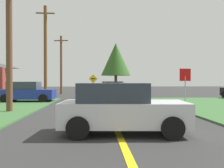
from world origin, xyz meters
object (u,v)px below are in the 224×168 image
object	(u,v)px
parked_car_near_building	(27,92)
utility_pole_far	(61,64)
car_behind_on_main_road	(121,108)
car_approaching_junction	(110,88)
direction_sign	(93,83)
utility_pole_mid	(45,51)
stop_sign	(185,79)
utility_pole_near	(9,44)
oak_tree_left	(116,59)

from	to	relation	value
parked_car_near_building	utility_pole_far	bearing A→B (deg)	87.25
car_behind_on_main_road	car_approaching_junction	bearing A→B (deg)	91.87
car_approaching_junction	car_behind_on_main_road	size ratio (longest dim) A/B	1.06
direction_sign	parked_car_near_building	bearing A→B (deg)	-133.27
car_approaching_junction	direction_sign	size ratio (longest dim) A/B	1.85
car_approaching_junction	parked_car_near_building	xyz separation A→B (m)	(-7.06, -9.29, -0.00)
parked_car_near_building	utility_pole_mid	distance (m)	6.37
stop_sign	car_behind_on_main_road	world-z (taller)	stop_sign
utility_pole_near	oak_tree_left	world-z (taller)	oak_tree_left
utility_pole_near	utility_pole_far	size ratio (longest dim) A/B	0.96
stop_sign	parked_car_near_building	xyz separation A→B (m)	(-11.52, 3.52, -0.99)
stop_sign	utility_pole_near	xyz separation A→B (m)	(-10.66, -3.35, 1.87)
utility_pole_near	direction_sign	world-z (taller)	utility_pole_near
car_behind_on_main_road	utility_pole_mid	distance (m)	19.12
car_behind_on_main_road	direction_sign	xyz separation A→B (m)	(-1.09, 18.25, 0.65)
utility_pole_mid	direction_sign	distance (m)	5.64
car_behind_on_main_road	utility_pole_near	size ratio (longest dim) A/B	0.58
car_behind_on_main_road	stop_sign	bearing A→B (deg)	64.25
stop_sign	utility_pole_mid	world-z (taller)	utility_pole_mid
car_behind_on_main_road	parked_car_near_building	bearing A→B (deg)	120.07
utility_pole_far	oak_tree_left	bearing A→B (deg)	35.44
parked_car_near_building	utility_pole_mid	size ratio (longest dim) A/B	0.47
stop_sign	oak_tree_left	bearing A→B (deg)	-94.88
car_approaching_junction	oak_tree_left	distance (m)	10.00
stop_sign	utility_pole_mid	bearing A→B (deg)	-50.95
car_behind_on_main_road	utility_pole_near	world-z (taller)	utility_pole_near
oak_tree_left	utility_pole_mid	bearing A→B (deg)	-120.87
car_approaching_junction	utility_pole_far	distance (m)	7.74
parked_car_near_building	utility_pole_mid	bearing A→B (deg)	85.90
utility_pole_far	utility_pole_near	bearing A→B (deg)	-90.42
car_behind_on_main_road	oak_tree_left	xyz separation A→B (m)	(2.17, 31.07, 4.10)
stop_sign	car_behind_on_main_road	bearing A→B (deg)	47.35
car_behind_on_main_road	parked_car_near_building	world-z (taller)	same
car_approaching_junction	utility_pole_near	xyz separation A→B (m)	(-6.20, -16.16, 2.86)
stop_sign	utility_pole_near	bearing A→B (deg)	4.49
car_behind_on_main_road	utility_pole_far	distance (m)	26.49
utility_pole_far	car_approaching_junction	bearing A→B (deg)	-31.71
parked_car_near_building	direction_sign	bearing A→B (deg)	48.38
utility_pole_near	oak_tree_left	xyz separation A→B (m)	(7.56, 25.18, 1.24)
stop_sign	utility_pole_far	size ratio (longest dim) A/B	0.34
utility_pole_mid	oak_tree_left	distance (m)	15.42
parked_car_near_building	utility_pole_mid	world-z (taller)	utility_pole_mid
direction_sign	oak_tree_left	distance (m)	13.67
car_approaching_junction	direction_sign	distance (m)	4.29
parked_car_near_building	oak_tree_left	bearing A→B (deg)	66.95
car_approaching_junction	utility_pole_near	world-z (taller)	utility_pole_near
parked_car_near_building	stop_sign	bearing A→B (deg)	-15.34
car_approaching_junction	utility_pole_mid	size ratio (longest dim) A/B	0.48
stop_sign	utility_pole_near	world-z (taller)	utility_pole_near
stop_sign	oak_tree_left	distance (m)	22.27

